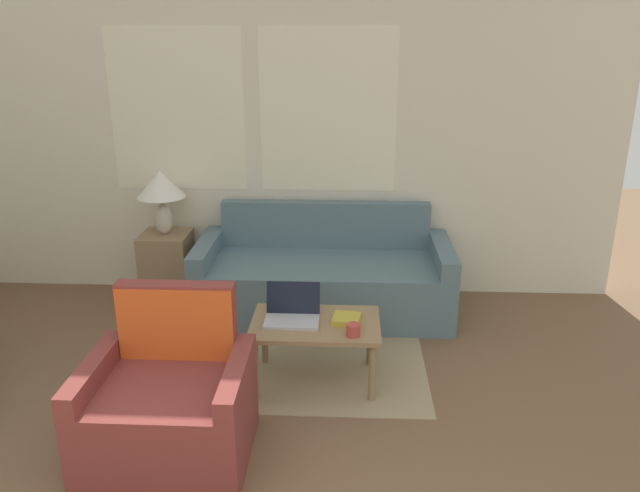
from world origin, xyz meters
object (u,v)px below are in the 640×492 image
Objects in this scene: armchair at (170,406)px; coffee_table at (315,330)px; book_red at (346,319)px; couch at (324,279)px; table_lamp at (161,189)px; cup_navy at (353,330)px; laptop at (292,312)px.

armchair is 1.08× the size of coffee_table.
armchair is at bearing -140.42° from book_red.
armchair is (-0.74, -1.86, 0.01)m from couch.
table_lamp is (-1.32, 0.14, 0.70)m from couch.
cup_navy is at bearing -42.55° from table_lamp.
armchair reaches higher than couch.
cup_navy is (0.23, -1.28, 0.19)m from couch.
table_lamp is 2.76× the size of book_red.
table_lamp is 1.54× the size of laptop.
book_red is (0.20, 0.02, 0.07)m from coffee_table.
couch is at bearing 99.78° from book_red.
laptop is 0.35m from book_red.
coffee_table is 0.18m from laptop.
laptop is at bearing -98.26° from couch.
couch is at bearing -6.20° from table_lamp.
coffee_table is 0.31m from cup_navy.
cup_navy is 0.45× the size of book_red.
cup_navy is at bearing -79.79° from couch.
table_lamp is (-0.58, 2.00, 0.69)m from armchair.
laptop is (-0.15, 0.03, 0.11)m from coffee_table.
book_red is at bearing -39.29° from table_lamp.
couch is 1.31m from cup_navy.
laptop is (-0.16, -1.08, 0.20)m from couch.
couch reaches higher than book_red.
laptop reaches higher than cup_navy.
coffee_table is (1.31, -1.25, -0.60)m from table_lamp.
armchair is at bearing -149.21° from cup_navy.
table_lamp reaches higher than couch.
couch is 10.45× the size of book_red.
cup_navy is (1.55, -1.42, -0.50)m from table_lamp.
table_lamp is at bearing 106.12° from armchair.
couch is 2.28× the size of armchair.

